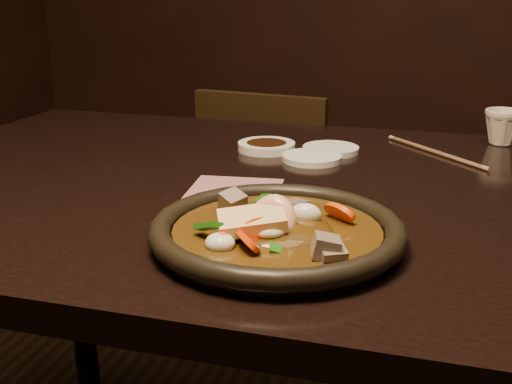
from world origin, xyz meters
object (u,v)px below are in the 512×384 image
(table, at_px, (339,235))
(plate, at_px, (277,232))
(tea_cup, at_px, (503,126))
(chair, at_px, (274,215))

(table, bearing_deg, plate, -99.46)
(tea_cup, bearing_deg, table, -124.62)
(plate, xyz_separation_m, tea_cup, (0.30, 0.62, 0.02))
(plate, bearing_deg, tea_cup, 64.14)
(table, bearing_deg, tea_cup, 55.38)
(plate, bearing_deg, table, 80.54)
(chair, height_order, plate, chair)
(table, height_order, chair, chair)
(chair, relative_size, plate, 2.52)
(table, distance_m, tea_cup, 0.47)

